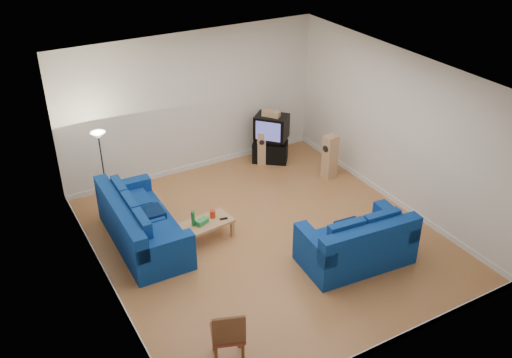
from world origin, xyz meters
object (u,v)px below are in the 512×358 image
coffee_table (205,225)px  television (272,127)px  sofa_three_seat (140,227)px  tv_stand (270,152)px  sofa_loveseat (357,246)px

coffee_table → television: (2.74, 2.15, 0.55)m
sofa_three_seat → coffee_table: bearing=66.7°
tv_stand → television: television is taller
sofa_loveseat → tv_stand: (0.67, 4.12, -0.12)m
sofa_three_seat → coffee_table: sofa_three_seat is taller
coffee_table → television: bearing=38.2°
sofa_three_seat → coffee_table: 1.19m
sofa_loveseat → television: bearing=85.1°
sofa_loveseat → coffee_table: size_ratio=1.82×
sofa_loveseat → tv_stand: sofa_loveseat is taller
television → tv_stand: bearing=-146.9°
television → sofa_three_seat: bearing=-108.3°
sofa_three_seat → tv_stand: size_ratio=3.09×
sofa_loveseat → television: 4.20m
sofa_three_seat → coffee_table: (1.09, -0.48, -0.02)m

